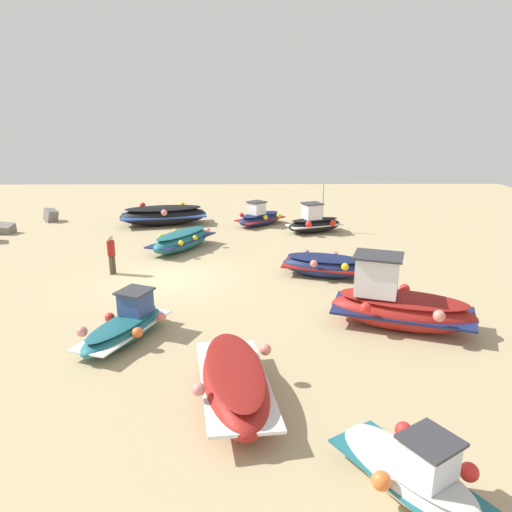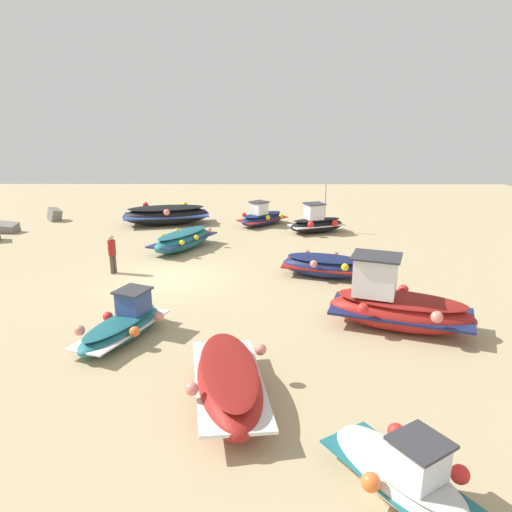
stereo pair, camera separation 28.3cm
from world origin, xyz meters
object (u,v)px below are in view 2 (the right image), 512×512
fishing_boat_8 (402,473)px  fishing_boat_2 (123,325)px  fishing_boat_0 (229,381)px  fishing_boat_7 (316,223)px  fishing_boat_4 (183,240)px  fishing_boat_5 (262,217)px  fishing_boat_3 (396,305)px  person_walking (112,252)px  fishing_boat_1 (324,266)px  fishing_boat_6 (166,215)px

fishing_boat_8 → fishing_boat_2: bearing=-165.4°
fishing_boat_0 → fishing_boat_7: size_ratio=1.26×
fishing_boat_4 → fishing_boat_5: (5.34, -3.94, -0.02)m
fishing_boat_3 → fishing_boat_5: fishing_boat_3 is taller
fishing_boat_0 → fishing_boat_3: bearing=119.5°
fishing_boat_0 → fishing_boat_3: fishing_boat_3 is taller
person_walking → fishing_boat_0: bearing=153.0°
fishing_boat_0 → fishing_boat_3: (3.97, -4.95, 0.25)m
fishing_boat_0 → fishing_boat_1: fishing_boat_0 is taller
fishing_boat_2 → person_walking: size_ratio=2.18×
fishing_boat_4 → fishing_boat_6: 5.85m
fishing_boat_2 → fishing_boat_8: size_ratio=1.14×
fishing_boat_1 → fishing_boat_7: size_ratio=1.10×
fishing_boat_2 → fishing_boat_3: size_ratio=0.77×
fishing_boat_3 → fishing_boat_4: 11.96m
fishing_boat_7 → fishing_boat_8: 19.24m
fishing_boat_5 → fishing_boat_0: bearing=43.9°
fishing_boat_1 → fishing_boat_3: 5.13m
person_walking → fishing_boat_2: bearing=141.5°
fishing_boat_0 → fishing_boat_2: 4.64m
fishing_boat_4 → fishing_boat_8: (-15.69, -6.22, -0.09)m
fishing_boat_2 → fishing_boat_4: (9.68, -0.33, 0.07)m
fishing_boat_1 → fishing_boat_0: bearing=86.8°
fishing_boat_6 → person_walking: person_walking is taller
fishing_boat_0 → fishing_boat_5: bearing=167.9°
fishing_boat_0 → fishing_boat_2: size_ratio=1.19×
fishing_boat_5 → fishing_boat_8: 21.16m
fishing_boat_1 → fishing_boat_6: bearing=-31.4°
fishing_boat_7 → fishing_boat_3: bearing=74.5°
fishing_boat_1 → fishing_boat_8: size_ratio=1.18×
fishing_boat_1 → fishing_boat_5: bearing=-57.4°
fishing_boat_2 → fishing_boat_6: fishing_boat_2 is taller
fishing_boat_1 → fishing_boat_8: bearing=106.8°
fishing_boat_4 → fishing_boat_1: bearing=87.3°
fishing_boat_3 → fishing_boat_6: bearing=-35.9°
fishing_boat_3 → fishing_boat_6: size_ratio=0.86×
fishing_boat_0 → fishing_boat_2: bearing=-142.9°
fishing_boat_7 → fishing_boat_8: fishing_boat_7 is taller
fishing_boat_0 → fishing_boat_4: 13.23m
fishing_boat_0 → fishing_boat_8: fishing_boat_8 is taller
fishing_boat_3 → fishing_boat_7: size_ratio=1.38×
fishing_boat_5 → fishing_boat_7: fishing_boat_7 is taller
fishing_boat_3 → fishing_boat_8: 7.01m
fishing_boat_0 → fishing_boat_5: fishing_boat_5 is taller
fishing_boat_4 → fishing_boat_5: size_ratio=1.30×
fishing_boat_3 → person_walking: size_ratio=2.85×
fishing_boat_4 → fishing_boat_8: bearing=51.1°
fishing_boat_8 → fishing_boat_1: bearing=146.2°
fishing_boat_0 → person_walking: (9.24, 5.41, 0.44)m
fishing_boat_0 → fishing_boat_7: bearing=157.3°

